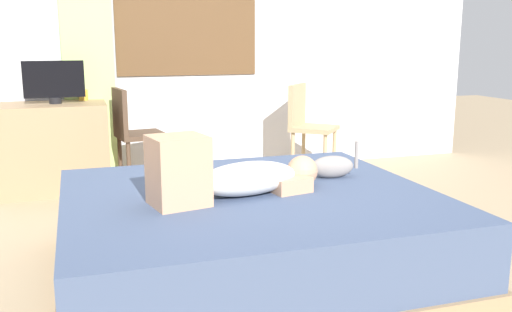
{
  "coord_description": "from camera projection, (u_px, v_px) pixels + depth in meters",
  "views": [
    {
      "loc": [
        -0.83,
        -2.75,
        1.26
      ],
      "look_at": [
        0.11,
        0.18,
        0.62
      ],
      "focal_mm": 39.4,
      "sensor_mm": 36.0,
      "label": 1
    }
  ],
  "objects": [
    {
      "name": "tv_monitor",
      "position": [
        54.0,
        81.0,
        4.59
      ],
      "size": [
        0.48,
        0.1,
        0.35
      ],
      "color": "black",
      "rests_on": "desk"
    },
    {
      "name": "person_lying",
      "position": [
        231.0,
        175.0,
        2.85
      ],
      "size": [
        0.94,
        0.42,
        0.34
      ],
      "color": "silver",
      "rests_on": "bed"
    },
    {
      "name": "ground_plane",
      "position": [
        246.0,
        274.0,
        3.07
      ],
      "size": [
        16.0,
        16.0,
        0.0
      ],
      "primitive_type": "plane",
      "color": "tan"
    },
    {
      "name": "curtain_left",
      "position": [
        87.0,
        44.0,
        4.88
      ],
      "size": [
        0.44,
        0.06,
        2.44
      ],
      "primitive_type": "cube",
      "color": "#ADCC75",
      "rests_on": "ground"
    },
    {
      "name": "cat",
      "position": [
        329.0,
        166.0,
        3.25
      ],
      "size": [
        0.36,
        0.14,
        0.21
      ],
      "color": "gray",
      "rests_on": "bed"
    },
    {
      "name": "cup",
      "position": [
        83.0,
        95.0,
        4.87
      ],
      "size": [
        0.08,
        0.08,
        0.09
      ],
      "primitive_type": "cylinder",
      "color": "gold",
      "rests_on": "desk"
    },
    {
      "name": "back_wall_with_window",
      "position": [
        165.0,
        18.0,
        5.15
      ],
      "size": [
        6.4,
        0.14,
        2.9
      ],
      "color": "silver",
      "rests_on": "ground"
    },
    {
      "name": "chair_spare",
      "position": [
        307.0,
        123.0,
        5.15
      ],
      "size": [
        0.54,
        0.54,
        0.86
      ],
      "color": "tan",
      "rests_on": "ground"
    },
    {
      "name": "chair_by_desk",
      "position": [
        132.0,
        130.0,
        4.74
      ],
      "size": [
        0.43,
        0.43,
        0.86
      ],
      "color": "#4C3828",
      "rests_on": "ground"
    },
    {
      "name": "bed",
      "position": [
        250.0,
        235.0,
        3.0
      ],
      "size": [
        1.96,
        1.74,
        0.47
      ],
      "color": "#997A56",
      "rests_on": "ground"
    },
    {
      "name": "desk",
      "position": [
        52.0,
        148.0,
        4.69
      ],
      "size": [
        0.9,
        0.56,
        0.74
      ],
      "color": "#997A56",
      "rests_on": "ground"
    }
  ]
}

